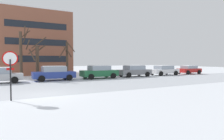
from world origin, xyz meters
TOP-DOWN VIEW (x-y plane):
  - ground_plane at (0.00, 0.00)m, footprint 120.00×120.00m
  - road_surface at (0.00, 3.39)m, footprint 80.00×8.77m
  - stop_sign at (-1.83, -1.23)m, footprint 0.76×0.16m
  - parked_car_blue at (2.59, 8.53)m, footprint 4.29×2.03m
  - parked_car_green at (7.78, 8.41)m, footprint 4.31×2.03m
  - parked_car_gray at (12.98, 8.72)m, footprint 4.45×2.13m
  - parked_car_white at (18.18, 8.73)m, footprint 4.29×2.16m
  - parked_car_red at (23.38, 8.69)m, footprint 3.83×2.00m
  - tree_far_right at (-0.26, 11.37)m, footprint 1.21×1.73m
  - tree_far_left at (1.28, 10.90)m, footprint 2.05×1.98m
  - tree_far_mid at (5.10, 12.36)m, footprint 2.04×2.05m
  - building_far_left at (2.25, 20.94)m, footprint 10.17×8.63m

SIDE VIEW (x-z plane):
  - ground_plane at x=0.00m, z-range 0.00..0.00m
  - road_surface at x=0.00m, z-range 0.00..0.00m
  - parked_car_red at x=23.38m, z-range 0.02..1.37m
  - parked_car_white at x=18.18m, z-range 0.02..1.44m
  - parked_car_gray at x=12.98m, z-range 0.01..1.51m
  - parked_car_blue at x=2.59m, z-range 0.01..1.55m
  - parked_car_green at x=7.78m, z-range 0.01..1.56m
  - stop_sign at x=-1.83m, z-range 0.52..3.11m
  - tree_far_left at x=1.28m, z-range -0.28..4.58m
  - tree_far_mid at x=5.10m, z-range 0.22..4.71m
  - tree_far_right at x=-0.26m, z-range -0.02..5.84m
  - building_far_left at x=2.25m, z-range 0.00..9.44m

